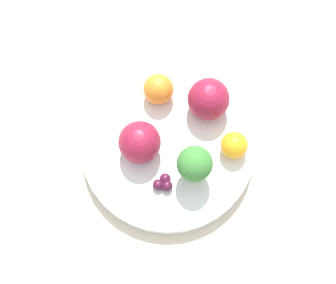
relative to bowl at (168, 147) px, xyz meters
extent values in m
plane|color=gray|center=(0.00, 0.00, -0.03)|extent=(6.00, 6.00, 0.00)
cube|color=beige|center=(0.00, 0.00, -0.02)|extent=(1.20, 1.20, 0.02)
cylinder|color=white|center=(0.00, 0.00, 0.00)|extent=(0.26, 0.26, 0.03)
cylinder|color=#99C17A|center=(-0.03, 0.05, 0.03)|extent=(0.02, 0.02, 0.03)
sphere|color=#387A33|center=(-0.03, 0.05, 0.06)|extent=(0.05, 0.05, 0.05)
sphere|color=maroon|center=(-0.07, -0.05, 0.04)|extent=(0.06, 0.06, 0.06)
sphere|color=maroon|center=(0.04, 0.00, 0.04)|extent=(0.06, 0.06, 0.06)
sphere|color=orange|center=(-0.09, 0.02, 0.03)|extent=(0.04, 0.04, 0.04)
sphere|color=orange|center=(0.00, -0.08, 0.04)|extent=(0.05, 0.05, 0.05)
sphere|color=#47142D|center=(0.02, 0.06, 0.02)|extent=(0.02, 0.02, 0.02)
sphere|color=#47142D|center=(0.01, 0.06, 0.02)|extent=(0.02, 0.02, 0.02)
sphere|color=#47142D|center=(0.01, 0.05, 0.02)|extent=(0.02, 0.02, 0.02)
camera|label=1|loc=(0.04, 0.22, 0.66)|focal=50.00mm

